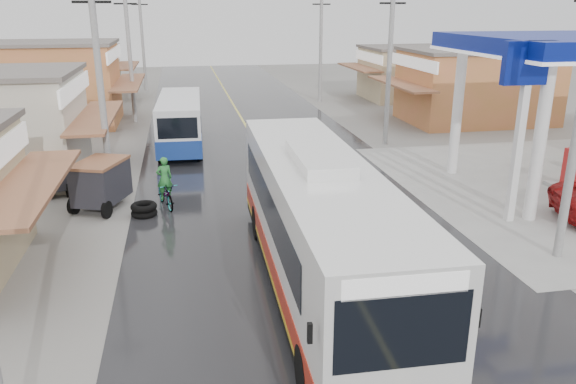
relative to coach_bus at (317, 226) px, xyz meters
name	(u,v)px	position (x,y,z in m)	size (l,w,h in m)	color
ground	(335,276)	(0.70, 0.66, -1.83)	(120.00, 120.00, 0.00)	slate
road	(260,149)	(0.70, 15.66, -1.82)	(12.00, 90.00, 0.02)	black
centre_line	(260,149)	(0.70, 15.66, -1.81)	(0.15, 90.00, 0.01)	#D8CC4C
shopfronts_left	(14,147)	(-12.30, 18.66, -1.83)	(11.00, 44.00, 5.20)	#C7B388
shopfronts_right	(548,150)	(15.70, 12.66, -1.83)	(11.00, 44.00, 4.80)	beige
utility_poles_left	(126,151)	(-6.30, 16.66, -1.83)	(1.60, 50.00, 8.00)	gray
utility_poles_right	(385,144)	(7.70, 15.66, -1.83)	(1.60, 36.00, 8.00)	gray
coach_bus	(317,226)	(0.00, 0.00, 0.00)	(2.98, 12.24, 3.80)	silver
second_bus	(180,121)	(-3.37, 16.90, -0.39)	(2.46, 8.13, 2.67)	silver
cyclist	(165,191)	(-4.05, 7.41, -1.17)	(1.14, 1.97, 2.01)	black
tricycle_near	(101,182)	(-6.40, 7.75, -0.78)	(2.26, 2.78, 1.84)	#26262D
tricycle_far	(46,171)	(-8.79, 9.98, -0.87)	(2.10, 2.38, 1.68)	#26262D
tyre_stack	(144,210)	(-4.83, 6.62, -1.59)	(0.95, 0.95, 0.48)	black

